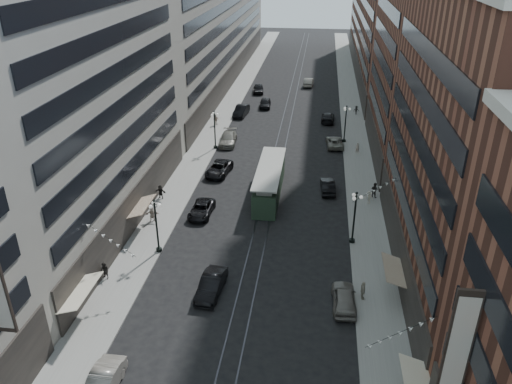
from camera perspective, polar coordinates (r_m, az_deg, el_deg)
The scene contains 35 objects.
ground at distance 75.66m, azimuth 3.00°, elevation 6.00°, with size 220.00×220.00×0.00m, color black.
sidewalk_west at distance 86.41m, azimuth -3.82°, elevation 8.68°, with size 4.00×180.00×0.15m, color gray.
sidewalk_east at distance 85.09m, azimuth 11.03°, elevation 7.96°, with size 4.00×180.00×0.15m, color gray.
rail_west at distance 85.11m, azimuth 3.08°, elevation 8.38°, with size 0.12×180.00×0.02m, color #2D2D33.
rail_east at distance 85.03m, azimuth 4.03°, elevation 8.33°, with size 0.12×180.00×0.02m, color #2D2D33.
building_west_mid at distance 50.54m, azimuth -19.27°, elevation 10.72°, with size 8.00×36.00×28.00m, color gray.
building_west_far at distance 109.77m, azimuth -4.60°, elevation 19.42°, with size 8.00×90.00×26.00m, color gray.
building_east_mid at distance 42.97m, azimuth 22.94°, elevation 4.60°, with size 8.00×30.00×24.00m, color brown.
building_east_far at distance 117.16m, azimuth 13.85°, elevation 18.75°, with size 8.00×72.00×24.00m, color brown.
lamppost_sw_far at distance 47.45m, azimuth -11.32°, elevation -3.64°, with size 1.03×1.14×5.52m.
lamppost_sw_mid at distance 71.18m, azimuth -4.74°, elevation 7.25°, with size 1.03×1.14×5.52m.
lamppost_se_far at distance 48.85m, azimuth 11.19°, elevation -2.69°, with size 1.03×1.14×5.52m.
lamppost_se_mid at distance 74.56m, azimuth 10.18°, elevation 7.82°, with size 1.03×1.14×5.52m.
streetcar at distance 58.08m, azimuth 1.55°, elevation 1.14°, with size 2.80×12.67×3.51m.
car_2 at distance 54.45m, azimuth -6.25°, elevation -1.99°, with size 2.23×4.84×1.35m, color black.
car_4 at distance 41.93m, azimuth 10.03°, elevation -11.84°, with size 1.89×4.69×1.60m, color slate.
car_5 at distance 42.82m, azimuth -5.13°, elevation -10.54°, with size 1.70×4.89×1.61m, color black.
pedestrian_2 at distance 45.92m, azimuth -16.89°, elevation -8.63°, with size 0.79×0.44×1.63m, color black.
pedestrian_4 at distance 42.70m, azimuth 12.12°, elevation -10.94°, with size 0.98×0.44×1.67m, color #A39C87.
car_7 at distance 63.84m, azimuth -4.26°, elevation 2.66°, with size 2.50×5.42×1.51m, color black.
car_8 at distance 73.68m, azimuth -3.21°, elevation 6.10°, with size 2.30×5.67×1.65m, color slate.
car_9 at distance 100.30m, azimuth 0.27°, elevation 11.72°, with size 1.94×4.82×1.64m, color black.
car_10 at distance 59.79m, azimuth 8.20°, elevation 0.70°, with size 1.55×4.45×1.47m, color black.
car_11 at distance 73.53m, azimuth 8.98°, elevation 5.66°, with size 2.30×4.99×1.39m, color slate.
car_12 at distance 84.19m, azimuth 8.21°, elevation 8.46°, with size 2.08×5.11×1.48m, color black.
car_13 at distance 90.96m, azimuth 1.05°, elevation 10.14°, with size 1.90×4.72×1.61m, color black.
car_14 at distance 105.85m, azimuth 6.04°, elevation 12.38°, with size 1.75×5.02×1.65m, color slate.
pedestrian_5 at distance 58.28m, azimuth -10.87°, elevation 0.01°, with size 1.51×0.43×1.62m, color black.
pedestrian_6 at distance 81.48m, azimuth -4.58°, elevation 8.24°, with size 1.03×0.47×1.76m, color #B2A393.
pedestrian_7 at distance 59.12m, azimuth 13.38°, elevation 0.24°, with size 0.88×0.48×1.81m, color black.
pedestrian_8 at distance 71.25m, azimuth 11.51°, elevation 4.96°, with size 0.58×0.38×1.58m, color #B6A796.
pedestrian_9 at distance 88.21m, azimuth 11.39°, elevation 9.16°, with size 0.97×0.40×1.51m, color black.
car_extra_0 at distance 86.42m, azimuth -1.69°, elevation 9.28°, with size 1.83×5.24×1.73m, color black.
pedestrian_extra_0 at distance 57.49m, azimuth 12.79°, elevation -0.62°, with size 0.99×0.41×1.54m, color #B2AA94.
pedestrian_extra_1 at distance 53.77m, azimuth -11.79°, elevation -2.47°, with size 1.50×0.43×1.62m, color #A39587.
Camera 1 is at (5.16, -10.64, 26.59)m, focal length 35.00 mm.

